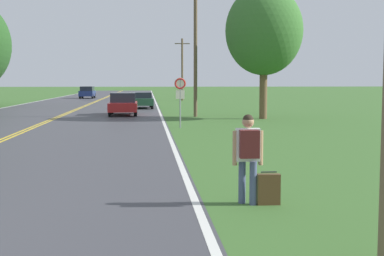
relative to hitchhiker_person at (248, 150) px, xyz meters
The scene contains 9 objects.
hitchhiker_person is the anchor object (origin of this frame).
suitcase 0.87m from the hitchhiker_person, ahead, with size 0.44×0.17×0.65m.
traffic_sign 16.93m from the hitchhiker_person, 90.90° to the left, with size 0.60×0.10×2.55m.
utility_pole_midground 25.57m from the hitchhiker_person, 87.13° to the left, with size 1.80×0.24×9.41m.
utility_pole_far 54.17m from the hitchhiker_person, 87.58° to the left, with size 1.80×0.24×7.38m.
tree_right_cluster 23.96m from the hitchhiker_person, 76.93° to the left, with size 4.80×4.80×8.25m.
car_red_sedan_approaching 27.60m from the hitchhiker_person, 97.49° to the left, with size 1.96×4.45×1.55m.
car_dark_green_sedan_mid_near 36.64m from the hitchhiker_person, 93.77° to the left, with size 2.03×4.82×1.39m.
car_dark_blue_hatchback_mid_far 63.48m from the hitchhiker_person, 99.01° to the left, with size 1.94×3.61×1.61m.
Camera 1 is at (5.84, -8.00, 2.40)m, focal length 50.00 mm.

